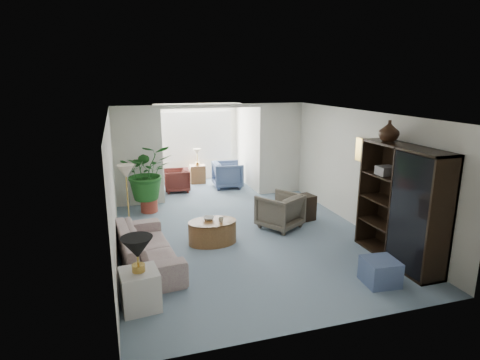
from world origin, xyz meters
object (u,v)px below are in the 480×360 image
object	(u,v)px
sunroom_table	(198,174)
entertainment_cabinet	(401,205)
ottoman	(380,272)
side_table_dark	(303,208)
coffee_table	(212,232)
framed_picture	(365,151)
coffee_cup	(221,220)
plant_pot	(149,205)
sunroom_chair_blue	(228,175)
coffee_bowl	(209,218)
sunroom_chair_maroon	(177,180)
table_lamp	(137,248)
cabinet_urn	(389,131)
wingback_chair	(280,211)
sofa	(147,247)
end_table	(140,290)
floor_lamp	(126,171)

from	to	relation	value
sunroom_table	entertainment_cabinet	bearing A→B (deg)	-69.94
ottoman	sunroom_table	world-z (taller)	sunroom_table
entertainment_cabinet	side_table_dark	bearing A→B (deg)	105.67
coffee_table	framed_picture	bearing A→B (deg)	-3.78
coffee_table	coffee_cup	world-z (taller)	coffee_cup
coffee_table	ottoman	bearing A→B (deg)	-47.36
plant_pot	sunroom_chair_blue	world-z (taller)	sunroom_chair_blue
framed_picture	plant_pot	xyz separation A→B (m)	(-4.20, 2.50, -1.54)
framed_picture	plant_pot	world-z (taller)	framed_picture
ottoman	coffee_cup	bearing A→B (deg)	131.83
coffee_bowl	sunroom_chair_maroon	bearing A→B (deg)	91.05
sunroom_chair_blue	sunroom_table	world-z (taller)	sunroom_chair_blue
table_lamp	cabinet_urn	xyz separation A→B (m)	(4.43, 0.74, 1.32)
sunroom_chair_maroon	ottoman	bearing A→B (deg)	24.40
wingback_chair	cabinet_urn	bearing A→B (deg)	99.44
entertainment_cabinet	sunroom_chair_maroon	size ratio (longest dim) A/B	2.90
sofa	sunroom_chair_blue	world-z (taller)	sunroom_chair_blue
sunroom_table	cabinet_urn	bearing A→B (deg)	-68.38
wingback_chair	framed_picture	bearing A→B (deg)	128.08
end_table	entertainment_cabinet	distance (m)	4.50
cabinet_urn	sunroom_table	xyz separation A→B (m)	(-2.31, 5.84, -1.96)
entertainment_cabinet	plant_pot	distance (m)	5.69
entertainment_cabinet	ottoman	size ratio (longest dim) A/B	4.10
cabinet_urn	ottoman	bearing A→B (deg)	-125.16
framed_picture	end_table	size ratio (longest dim) A/B	0.89
floor_lamp	coffee_table	bearing A→B (deg)	-40.96
entertainment_cabinet	sunroom_chair_blue	size ratio (longest dim) A/B	2.45
wingback_chair	entertainment_cabinet	size ratio (longest dim) A/B	0.40
table_lamp	entertainment_cabinet	xyz separation A→B (m)	(4.43, 0.24, 0.11)
end_table	side_table_dark	xyz separation A→B (m)	(3.77, 2.62, 0.01)
entertainment_cabinet	plant_pot	size ratio (longest dim) A/B	5.13
wingback_chair	sunroom_chair_maroon	distance (m)	3.90
sunroom_chair_blue	cabinet_urn	bearing A→B (deg)	-158.51
table_lamp	wingback_chair	bearing A→B (deg)	37.10
wingback_chair	plant_pot	world-z (taller)	wingback_chair
cabinet_urn	coffee_bowl	bearing A→B (deg)	156.65
side_table_dark	sofa	bearing A→B (deg)	-160.41
framed_picture	table_lamp	xyz separation A→B (m)	(-4.66, -1.72, -0.79)
framed_picture	end_table	distance (m)	5.17
framed_picture	cabinet_urn	size ratio (longest dim) A/B	1.34
coffee_cup	cabinet_urn	world-z (taller)	cabinet_urn
ottoman	entertainment_cabinet	bearing A→B (deg)	38.47
floor_lamp	sunroom_chair_maroon	distance (m)	3.07
floor_lamp	cabinet_urn	distance (m)	5.22
sunroom_table	plant_pot	bearing A→B (deg)	-125.18
sofa	side_table_dark	bearing A→B (deg)	-76.38
framed_picture	coffee_table	distance (m)	3.51
plant_pot	floor_lamp	bearing A→B (deg)	-117.27
coffee_table	sunroom_chair_blue	size ratio (longest dim) A/B	1.14
sunroom_table	end_table	bearing A→B (deg)	-107.87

